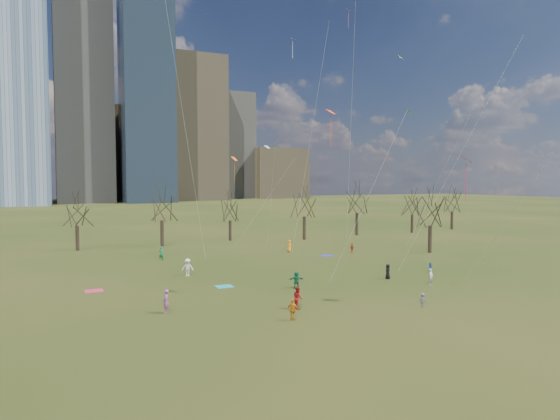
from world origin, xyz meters
name	(u,v)px	position (x,y,z in m)	size (l,w,h in m)	color
ground	(338,298)	(0.00, 0.00, 0.00)	(500.00, 500.00, 0.00)	black
downtown_skyline	(96,118)	(-2.43, 210.64, 39.01)	(212.50, 78.00, 118.00)	slate
bare_tree_row	(211,207)	(-0.09, 37.22, 6.12)	(113.04, 29.80, 9.50)	black
blanket_teal	(224,286)	(-7.44, 8.66, 0.01)	(1.60, 1.50, 0.03)	teal
blanket_navy	(327,255)	(11.43, 21.62, 0.01)	(1.60, 1.50, 0.03)	#2432A9
blanket_crimson	(94,291)	(-18.94, 11.86, 0.01)	(1.60, 1.50, 0.03)	#CA284A
person_1	(431,277)	(11.05, 0.90, 0.81)	(0.59, 0.39, 1.62)	silver
person_2	(298,298)	(-4.72, -1.66, 0.88)	(0.85, 0.67, 1.76)	#AF191A
person_3	(422,300)	(4.66, -5.33, 0.57)	(0.74, 0.42, 1.14)	#5C5D61
person_4	(293,310)	(-6.57, -4.51, 0.79)	(0.93, 0.39, 1.59)	orange
person_5	(296,280)	(-1.44, 5.16, 0.81)	(1.51, 0.48, 1.62)	#166641
person_6	(388,271)	(9.14, 5.17, 0.77)	(0.75, 0.49, 1.54)	black
person_7	(166,302)	(-14.52, 1.37, 0.92)	(0.67, 0.44, 1.84)	#9D4E9B
person_8	(430,268)	(15.49, 6.00, 0.56)	(0.54, 0.42, 1.11)	#234D98
person_9	(188,267)	(-9.30, 15.35, 0.93)	(1.20, 0.69, 1.86)	white
person_10	(352,248)	(15.93, 22.42, 0.72)	(0.84, 0.35, 1.44)	#B9421A
person_12	(289,246)	(8.17, 26.61, 0.87)	(0.86, 0.56, 1.75)	orange
person_13	(161,253)	(-9.80, 26.80, 0.91)	(0.66, 0.43, 1.82)	#1C7F3E
kites_airborne	(318,148)	(4.46, 11.74, 13.76)	(52.27, 43.52, 34.10)	#FB3915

